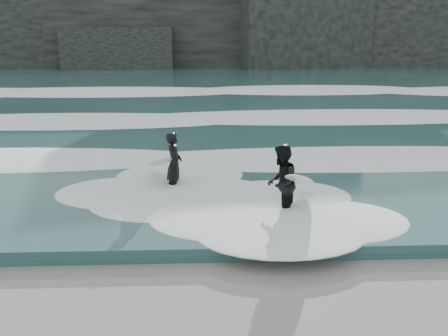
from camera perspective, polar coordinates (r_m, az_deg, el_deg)
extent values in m
cube|color=#264B4B|center=(34.92, -1.93, 9.30)|extent=(90.00, 52.00, 0.30)
cube|color=black|center=(51.66, -2.15, 16.99)|extent=(70.00, 9.00, 10.00)
ellipsoid|color=white|center=(15.20, -1.31, 0.93)|extent=(60.00, 3.20, 0.20)
ellipsoid|color=white|center=(22.03, -1.66, 5.84)|extent=(60.00, 4.00, 0.24)
ellipsoid|color=white|center=(30.91, -1.88, 8.94)|extent=(60.00, 4.80, 0.30)
imported|color=black|center=(13.18, -5.71, 0.45)|extent=(0.43, 0.63, 1.70)
ellipsoid|color=silver|center=(13.25, -7.42, 0.63)|extent=(1.08, 2.08, 0.84)
imported|color=black|center=(11.50, 6.55, -1.71)|extent=(0.93, 1.05, 1.80)
ellipsoid|color=white|center=(11.55, 8.62, -1.37)|extent=(1.27, 2.27, 0.99)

